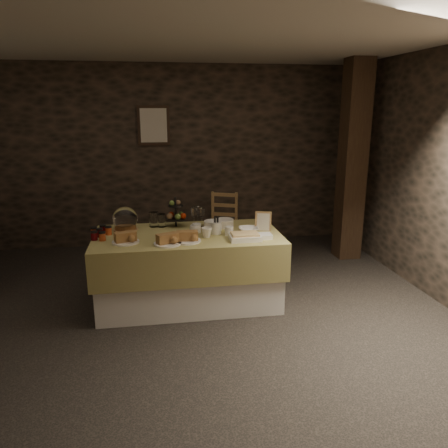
{
  "coord_description": "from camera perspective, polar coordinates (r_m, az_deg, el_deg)",
  "views": [
    {
      "loc": [
        -0.17,
        -3.93,
        1.99
      ],
      "look_at": [
        0.49,
        0.2,
        0.87
      ],
      "focal_mm": 35.0,
      "sensor_mm": 36.0,
      "label": 1
    }
  ],
  "objects": [
    {
      "name": "cup_a",
      "position": [
        4.46,
        -3.78,
        -0.7
      ],
      "size": [
        0.15,
        0.15,
        0.09
      ],
      "primitive_type": "imported",
      "rotation": [
        0.0,
        0.0,
        0.38
      ],
      "color": "white",
      "rests_on": "buffet_table"
    },
    {
      "name": "cup_b",
      "position": [
        4.33,
        -2.27,
        -1.11
      ],
      "size": [
        0.13,
        0.13,
        0.1
      ],
      "primitive_type": "imported",
      "rotation": [
        0.0,
        0.0,
        0.26
      ],
      "color": "white",
      "rests_on": "buffet_table"
    },
    {
      "name": "fruit_stand",
      "position": [
        4.73,
        -6.26,
        1.19
      ],
      "size": [
        0.23,
        0.23,
        0.32
      ],
      "rotation": [
        0.0,
        0.0,
        0.34
      ],
      "color": "black",
      "rests_on": "buffet_table"
    },
    {
      "name": "storage_jar_a",
      "position": [
        4.77,
        -9.14,
        0.6
      ],
      "size": [
        0.1,
        0.1,
        0.16
      ],
      "primitive_type": "cylinder",
      "color": "white",
      "rests_on": "buffet_table"
    },
    {
      "name": "bowl",
      "position": [
        4.52,
        3.24,
        -0.74
      ],
      "size": [
        0.21,
        0.21,
        0.05
      ],
      "primitive_type": "imported",
      "rotation": [
        0.0,
        0.0,
        -0.02
      ],
      "color": "white",
      "rests_on": "buffet_table"
    },
    {
      "name": "buffet_table",
      "position": [
        4.56,
        -4.7,
        -5.13
      ],
      "size": [
        1.89,
        1.0,
        0.75
      ],
      "color": "silver",
      "rests_on": "ground_plane"
    },
    {
      "name": "mug_d",
      "position": [
        4.4,
        0.67,
        -0.9
      ],
      "size": [
        0.08,
        0.08,
        0.09
      ],
      "primitive_type": "cylinder",
      "color": "white",
      "rests_on": "buffet_table"
    },
    {
      "name": "menu_frame",
      "position": [
        4.58,
        5.13,
        0.28
      ],
      "size": [
        0.18,
        0.12,
        0.22
      ],
      "primitive_type": "cube",
      "rotation": [
        -0.24,
        0.0,
        -0.3
      ],
      "color": "brown",
      "rests_on": "buffet_table"
    },
    {
      "name": "bread_platter_left",
      "position": [
        4.26,
        -12.74,
        -1.88
      ],
      "size": [
        0.26,
        0.26,
        0.11
      ],
      "color": "white",
      "rests_on": "buffet_table"
    },
    {
      "name": "bread_platter_right",
      "position": [
        4.2,
        -4.81,
        -1.78
      ],
      "size": [
        0.26,
        0.26,
        0.11
      ],
      "color": "white",
      "rests_on": "buffet_table"
    },
    {
      "name": "mug_c",
      "position": [
        4.49,
        -3.59,
        -0.54
      ],
      "size": [
        0.09,
        0.09,
        0.09
      ],
      "primitive_type": "cylinder",
      "color": "white",
      "rests_on": "buffet_table"
    },
    {
      "name": "tart_dish",
      "position": [
        4.25,
        2.74,
        -1.65
      ],
      "size": [
        0.3,
        0.22,
        0.07
      ],
      "color": "white",
      "rests_on": "buffet_table"
    },
    {
      "name": "storage_jar_b",
      "position": [
        4.75,
        -8.16,
        0.46
      ],
      "size": [
        0.09,
        0.09,
        0.14
      ],
      "primitive_type": "cylinder",
      "color": "white",
      "rests_on": "buffet_table"
    },
    {
      "name": "timber_column",
      "position": [
        6.03,
        16.42,
        7.76
      ],
      "size": [
        0.3,
        0.3,
        2.6
      ],
      "primitive_type": "cube",
      "color": "black",
      "rests_on": "ground_plane"
    },
    {
      "name": "plate_stack_a",
      "position": [
        4.58,
        -1.44,
        -0.19
      ],
      "size": [
        0.19,
        0.19,
        0.1
      ],
      "primitive_type": "cylinder",
      "color": "white",
      "rests_on": "buffet_table"
    },
    {
      "name": "cake_dome",
      "position": [
        4.68,
        -12.8,
        0.47
      ],
      "size": [
        0.26,
        0.26,
        0.26
      ],
      "color": "brown",
      "rests_on": "buffet_table"
    },
    {
      "name": "chair",
      "position": [
        6.12,
        -0.36,
        -0.35
      ],
      "size": [
        0.51,
        0.5,
        0.66
      ],
      "rotation": [
        0.0,
        0.0,
        -0.39
      ],
      "color": "brown",
      "rests_on": "ground_plane"
    },
    {
      "name": "room_shell",
      "position": [
        3.96,
        -6.68,
        8.6
      ],
      "size": [
        5.52,
        5.02,
        2.6
      ],
      "color": "black",
      "rests_on": "ground"
    },
    {
      "name": "plate_stack_b",
      "position": [
        4.7,
        0.05,
        0.13
      ],
      "size": [
        0.2,
        0.2,
        0.08
      ],
      "primitive_type": "cylinder",
      "color": "white",
      "rests_on": "buffet_table"
    },
    {
      "name": "jam_jars",
      "position": [
        4.51,
        -15.85,
        -1.16
      ],
      "size": [
        0.2,
        0.32,
        0.07
      ],
      "color": "#580A10",
      "rests_on": "buffet_table"
    },
    {
      "name": "framed_picture",
      "position": [
        6.4,
        -9.18,
        12.6
      ],
      "size": [
        0.45,
        0.04,
        0.55
      ],
      "color": "#312116",
      "rests_on": "room_shell"
    },
    {
      "name": "square_dish",
      "position": [
        4.32,
        5.28,
        -1.57
      ],
      "size": [
        0.14,
        0.14,
        0.04
      ],
      "primitive_type": "cube",
      "color": "white",
      "rests_on": "buffet_table"
    },
    {
      "name": "bread_platter_center",
      "position": [
        4.14,
        -7.4,
        -2.12
      ],
      "size": [
        0.26,
        0.26,
        0.11
      ],
      "color": "white",
      "rests_on": "buffet_table"
    },
    {
      "name": "ground_plane",
      "position": [
        4.41,
        -6.05,
        -11.99
      ],
      "size": [
        5.5,
        5.0,
        0.01
      ],
      "primitive_type": "cube",
      "color": "black",
      "rests_on": "ground"
    },
    {
      "name": "cutlery_holder",
      "position": [
        4.44,
        -1.02,
        -0.54
      ],
      "size": [
        0.1,
        0.1,
        0.12
      ],
      "primitive_type": "cylinder",
      "color": "white",
      "rests_on": "buffet_table"
    }
  ]
}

